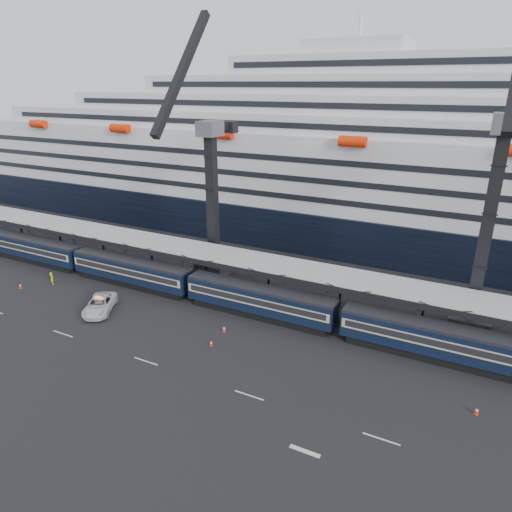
# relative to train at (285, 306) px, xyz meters

# --- Properties ---
(ground) EXTENTS (260.00, 260.00, 0.00)m
(ground) POSITION_rel_train_xyz_m (4.65, -10.00, -2.20)
(ground) COLOR black
(ground) RESTS_ON ground
(lane_markings) EXTENTS (111.00, 4.27, 0.02)m
(lane_markings) POSITION_rel_train_xyz_m (12.80, -15.23, -2.19)
(lane_markings) COLOR beige
(lane_markings) RESTS_ON ground
(train) EXTENTS (133.05, 3.00, 4.05)m
(train) POSITION_rel_train_xyz_m (0.00, 0.00, 0.00)
(train) COLOR black
(train) RESTS_ON ground
(canopy) EXTENTS (130.00, 6.25, 5.53)m
(canopy) POSITION_rel_train_xyz_m (4.65, 4.00, 3.05)
(canopy) COLOR #96989E
(canopy) RESTS_ON ground
(cruise_ship) EXTENTS (214.09, 28.84, 34.00)m
(cruise_ship) POSITION_rel_train_xyz_m (3.57, 35.99, 10.14)
(cruise_ship) COLOR black
(cruise_ship) RESTS_ON ground
(crane_dark_near) EXTENTS (4.50, 17.75, 35.08)m
(crane_dark_near) POSITION_rel_train_xyz_m (-15.35, 8.59, 9.73)
(crane_dark_near) COLOR #484B50
(crane_dark_near) RESTS_ON ground
(crane_dark_mid) EXTENTS (4.50, 18.24, 39.64)m
(crane_dark_mid) POSITION_rel_train_xyz_m (19.65, 7.59, 11.16)
(crane_dark_mid) COLOR #484B50
(crane_dark_mid) RESTS_ON ground
(pickup_truck) EXTENTS (5.70, 7.13, 1.80)m
(pickup_truck) POSITION_rel_train_xyz_m (-21.61, -7.95, -1.30)
(pickup_truck) COLOR silver
(pickup_truck) RESTS_ON ground
(worker) EXTENTS (0.78, 0.70, 1.80)m
(worker) POSITION_rel_train_xyz_m (-33.67, -4.94, -1.30)
(worker) COLOR yellow
(worker) RESTS_ON ground
(traffic_cone_b) EXTENTS (0.39, 0.39, 0.78)m
(traffic_cone_b) POSITION_rel_train_xyz_m (-36.54, -7.93, -1.82)
(traffic_cone_b) COLOR red
(traffic_cone_b) RESTS_ON ground
(traffic_cone_c) EXTENTS (0.34, 0.34, 0.68)m
(traffic_cone_c) POSITION_rel_train_xyz_m (-4.99, -8.41, -1.87)
(traffic_cone_c) COLOR red
(traffic_cone_c) RESTS_ON ground
(traffic_cone_d) EXTENTS (0.38, 0.38, 0.76)m
(traffic_cone_d) POSITION_rel_train_xyz_m (-5.28, -5.18, -1.83)
(traffic_cone_d) COLOR red
(traffic_cone_d) RESTS_ON ground
(traffic_cone_e) EXTENTS (0.36, 0.36, 0.72)m
(traffic_cone_e) POSITION_rel_train_xyz_m (21.28, -7.27, -1.85)
(traffic_cone_e) COLOR red
(traffic_cone_e) RESTS_ON ground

